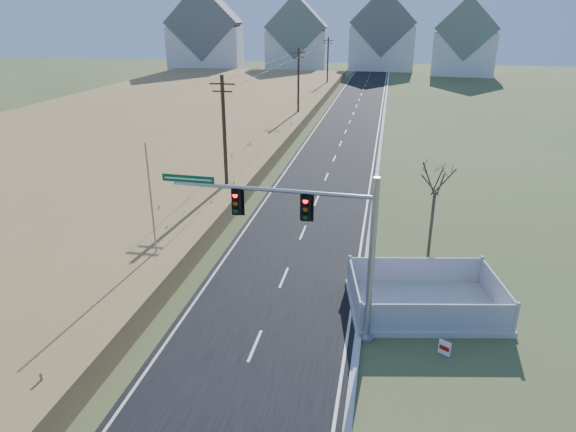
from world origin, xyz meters
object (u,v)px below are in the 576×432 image
(traffic_signal_mast, at_px, (325,240))
(fence_enclosure, at_px, (424,303))
(bare_tree, at_px, (437,178))
(open_sign, at_px, (445,348))
(flagpole, at_px, (154,224))

(traffic_signal_mast, relative_size, fence_enclosure, 1.19)
(fence_enclosure, bearing_deg, bare_tree, 74.25)
(open_sign, distance_m, bare_tree, 10.39)
(open_sign, bearing_deg, flagpole, -164.46)
(fence_enclosure, bearing_deg, traffic_signal_mast, -156.93)
(fence_enclosure, height_order, bare_tree, bare_tree)
(flagpole, bearing_deg, open_sign, -16.76)
(traffic_signal_mast, bearing_deg, fence_enclosure, 35.93)
(traffic_signal_mast, height_order, bare_tree, traffic_signal_mast)
(flagpole, height_order, bare_tree, flagpole)
(traffic_signal_mast, relative_size, flagpole, 1.27)
(bare_tree, bearing_deg, flagpole, -159.94)
(traffic_signal_mast, xyz_separation_m, open_sign, (5.00, -0.52, -4.08))
(bare_tree, bearing_deg, open_sign, -89.47)
(traffic_signal_mast, bearing_deg, flagpole, 160.12)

